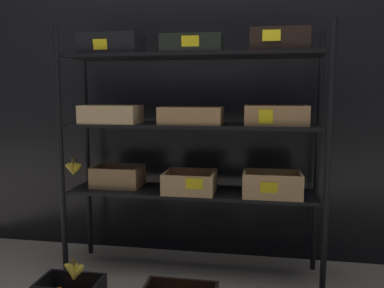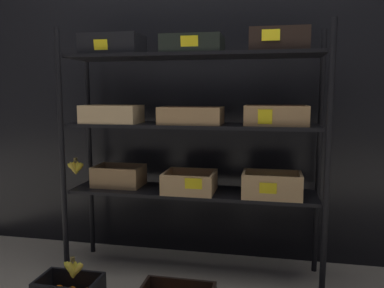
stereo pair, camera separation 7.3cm
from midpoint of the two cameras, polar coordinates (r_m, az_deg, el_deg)
ground_plane at (r=2.54m, az=0.87°, el=-18.56°), size 10.00×10.00×0.00m
storefront_wall at (r=2.65m, az=2.42°, el=8.21°), size 3.91×0.12×2.30m
display_rack at (r=2.28m, az=0.77°, el=3.37°), size 1.63×0.39×1.49m
banana_bunch_loose at (r=2.23m, az=-16.27°, el=-17.42°), size 0.13×0.04×0.12m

